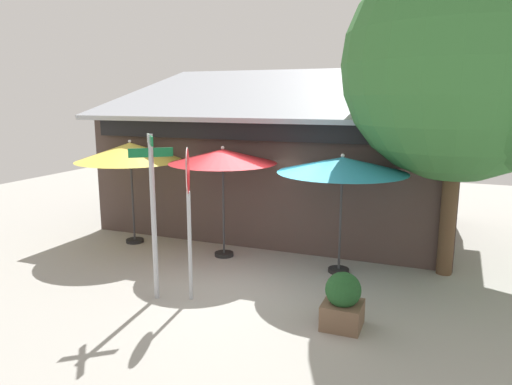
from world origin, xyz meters
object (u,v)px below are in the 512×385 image
Objects in this scene: patio_umbrella_crimson_center at (223,157)px; patio_umbrella_teal_right at (342,166)px; street_sign_post at (153,202)px; shade_tree at (476,69)px; stop_sign at (188,193)px; sidewalk_planter at (343,301)px; patio_umbrella_mustard_left at (130,152)px.

patio_umbrella_crimson_center reaches higher than patio_umbrella_teal_right.
street_sign_post is 6.50m from shade_tree.
stop_sign is 2.49m from patio_umbrella_crimson_center.
street_sign_post is 0.46× the size of shade_tree.
street_sign_post is 1.13× the size of patio_umbrella_teal_right.
stop_sign reaches higher than patio_umbrella_crimson_center.
patio_umbrella_teal_right is 3.07m from shade_tree.
shade_tree is at bearing 59.57° from sidewalk_planter.
stop_sign reaches higher than patio_umbrella_teal_right.
sidewalk_planter is (-1.77, -3.02, -3.71)m from shade_tree.
sidewalk_planter is (3.28, -2.46, -1.88)m from patio_umbrella_crimson_center.
sidewalk_planter is at bearing -23.77° from patio_umbrella_mustard_left.
sidewalk_planter is at bearing -36.90° from patio_umbrella_crimson_center.
stop_sign is (0.62, 0.18, 0.16)m from street_sign_post.
patio_umbrella_crimson_center is at bearing -173.71° from shade_tree.
patio_umbrella_mustard_left is at bearing 177.39° from patio_umbrella_crimson_center.
shade_tree reaches higher than stop_sign.
street_sign_post reaches higher than patio_umbrella_teal_right.
patio_umbrella_teal_right is at bearing 41.91° from street_sign_post.
street_sign_post is 3.84m from patio_umbrella_teal_right.
street_sign_post is 3.28× the size of sidewalk_planter.
patio_umbrella_mustard_left is (-2.45, 2.72, 0.49)m from street_sign_post.
sidewalk_planter is at bearing -120.43° from shade_tree.
shade_tree reaches higher than patio_umbrella_teal_right.
sidewalk_planter is (3.41, 0.14, -1.38)m from street_sign_post.
stop_sign is at bearing 179.02° from sidewalk_planter.
stop_sign is 5.87m from shade_tree.
shade_tree reaches higher than street_sign_post.
stop_sign is at bearing -78.53° from patio_umbrella_crimson_center.
patio_umbrella_mustard_left is 2.92× the size of sidewalk_planter.
patio_umbrella_crimson_center is at bearing 143.10° from sidewalk_planter.
stop_sign is 3.19m from sidewalk_planter.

